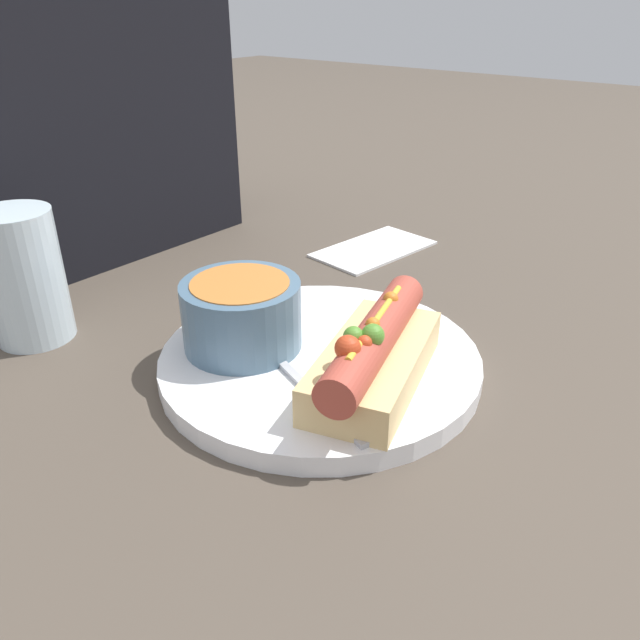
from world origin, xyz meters
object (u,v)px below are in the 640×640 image
(hot_dog, at_px, (374,355))
(spoon, at_px, (274,354))
(drinking_glass, at_px, (24,277))
(seated_diner, at_px, (72,56))
(soup_bowl, at_px, (242,312))

(hot_dog, bearing_deg, spoon, 86.95)
(drinking_glass, bearing_deg, hot_dog, -69.60)
(drinking_glass, bearing_deg, spoon, -67.23)
(hot_dog, distance_m, seated_diner, 0.48)
(soup_bowl, xyz_separation_m, spoon, (0.00, -0.03, -0.03))
(spoon, distance_m, seated_diner, 0.42)
(spoon, bearing_deg, soup_bowl, 22.13)
(spoon, xyz_separation_m, seated_diner, (0.08, 0.36, 0.19))
(soup_bowl, height_order, drinking_glass, drinking_glass)
(seated_diner, bearing_deg, hot_dog, -97.98)
(drinking_glass, relative_size, seated_diner, 0.24)
(soup_bowl, bearing_deg, seated_diner, 75.72)
(soup_bowl, xyz_separation_m, drinking_glass, (-0.09, 0.18, 0.01))
(soup_bowl, height_order, seated_diner, seated_diner)
(hot_dog, height_order, spoon, hot_dog)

